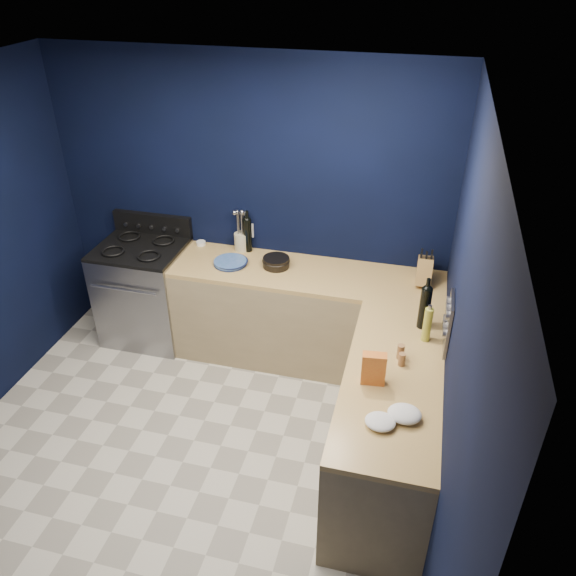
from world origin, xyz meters
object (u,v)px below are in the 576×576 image
(utensil_crock, at_px, (242,242))
(knife_block, at_px, (424,271))
(crouton_bag, at_px, (374,369))
(gas_range, at_px, (146,293))
(plate_stack, at_px, (230,262))

(utensil_crock, xyz_separation_m, knife_block, (1.61, -0.18, 0.03))
(knife_block, distance_m, crouton_bag, 1.34)
(gas_range, xyz_separation_m, utensil_crock, (0.87, 0.27, 0.52))
(plate_stack, xyz_separation_m, utensil_crock, (0.01, 0.28, 0.06))
(utensil_crock, bearing_deg, crouton_bag, -47.72)
(utensil_crock, bearing_deg, gas_range, -162.84)
(plate_stack, bearing_deg, utensil_crock, 87.25)
(plate_stack, relative_size, crouton_bag, 1.28)
(gas_range, distance_m, knife_block, 2.55)
(gas_range, relative_size, crouton_bag, 4.15)
(utensil_crock, distance_m, crouton_bag, 2.03)
(plate_stack, bearing_deg, crouton_bag, -41.58)
(plate_stack, xyz_separation_m, crouton_bag, (1.38, -1.22, 0.09))
(knife_block, relative_size, crouton_bag, 1.00)
(utensil_crock, bearing_deg, plate_stack, -92.75)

